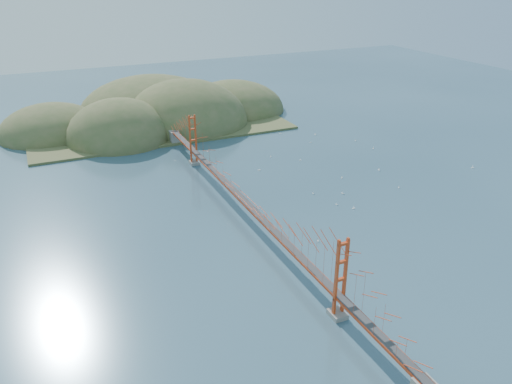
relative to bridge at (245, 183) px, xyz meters
name	(u,v)px	position (x,y,z in m)	size (l,w,h in m)	color
ground	(246,219)	(0.00, -0.18, -7.01)	(320.00, 320.00, 0.00)	#2F4C5F
bridge	(245,183)	(0.00, 0.00, 0.00)	(2.20, 94.40, 12.00)	gray
far_headlands	(161,120)	(2.21, 68.33, -7.01)	(84.00, 58.00, 25.00)	brown
sailboat_8	(355,141)	(43.38, 28.07, -6.86)	(0.61, 0.61, 0.65)	white
sailboat_1	(337,204)	(18.20, -1.90, -6.87)	(0.53, 0.53, 0.58)	white
sailboat_7	(311,142)	(32.22, 31.83, -6.87)	(0.54, 0.54, 0.59)	white
sailboat_5	(379,170)	(36.45, 9.04, -6.85)	(0.56, 0.63, 0.72)	white
sailboat_12	(300,160)	(23.42, 21.72, -6.87)	(0.50, 0.43, 0.57)	white
sailboat_4	(342,178)	(26.39, 8.64, -6.86)	(0.61, 0.61, 0.64)	white
sailboat_17	(373,148)	(44.01, 21.33, -6.86)	(0.59, 0.59, 0.66)	white
sailboat_16	(259,170)	(12.02, 20.13, -6.85)	(0.63, 0.63, 0.71)	white
sailboat_15	(315,134)	(36.52, 36.90, -6.85)	(0.54, 0.62, 0.71)	white
sailboat_0	(343,193)	(22.06, 1.86, -6.85)	(0.63, 0.64, 0.72)	white
sailboat_3	(271,157)	(18.02, 26.58, -6.87)	(0.54, 0.54, 0.56)	white
sailboat_11	(473,167)	(56.61, 1.33, -6.85)	(0.64, 0.61, 0.72)	white
sailboat_9	(399,187)	(34.21, -0.54, -6.87)	(0.58, 0.58, 0.62)	white
sailboat_2	(354,208)	(20.18, -4.69, -6.85)	(0.62, 0.53, 0.70)	white
sailboat_14	(313,193)	(16.67, 4.32, -6.87)	(0.40, 0.48, 0.57)	white
sailboat_extra_0	(280,133)	(28.41, 41.74, -6.86)	(0.66, 0.66, 0.69)	white
sailboat_extra_1	(318,240)	(7.79, -12.33, -6.87)	(0.51, 0.51, 0.57)	white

